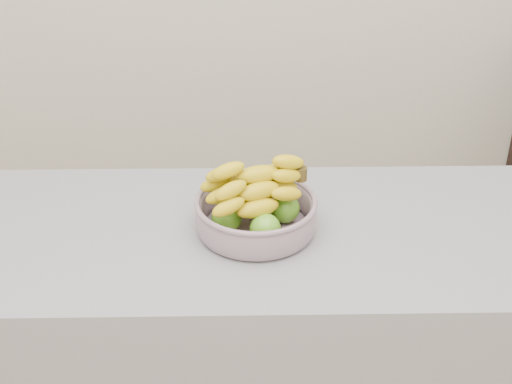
# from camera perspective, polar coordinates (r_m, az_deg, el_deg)

# --- Properties ---
(counter) EXTENTS (2.00, 0.60, 0.90)m
(counter) POSITION_cam_1_polar(r_m,az_deg,el_deg) (1.91, -1.27, -14.40)
(counter) COLOR gray
(counter) RESTS_ON ground
(fruit_bowl) EXTENTS (0.28, 0.28, 0.16)m
(fruit_bowl) POSITION_cam_1_polar(r_m,az_deg,el_deg) (1.60, -0.01, -1.48)
(fruit_bowl) COLOR #A0AEC0
(fruit_bowl) RESTS_ON counter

